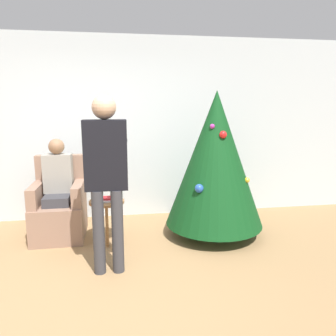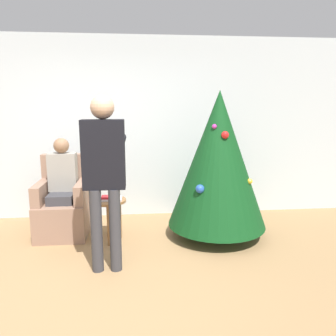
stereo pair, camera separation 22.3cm
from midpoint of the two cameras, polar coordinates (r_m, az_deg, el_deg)
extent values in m
plane|color=#99754C|center=(3.26, -12.59, -20.93)|extent=(14.00, 14.00, 0.00)
cube|color=silver|center=(5.01, -11.71, 6.67)|extent=(8.00, 0.06, 2.70)
cylinder|color=brown|center=(4.49, 6.46, -10.40)|extent=(0.10, 0.10, 0.15)
cone|color=#0F4219|center=(4.24, 6.74, 1.57)|extent=(1.27, 1.27, 1.73)
sphere|color=#2856B2|center=(3.91, 3.82, -3.57)|extent=(0.11, 0.11, 0.11)
sphere|color=#B23399|center=(4.03, 6.14, 7.23)|extent=(0.06, 0.06, 0.06)
sphere|color=gold|center=(4.18, 12.11, -2.09)|extent=(0.07, 0.07, 0.07)
sphere|color=red|center=(4.00, 7.99, 5.78)|extent=(0.09, 0.09, 0.09)
cube|color=#93705B|center=(4.59, -19.67, -8.47)|extent=(0.64, 0.75, 0.46)
cube|color=#93705B|center=(4.74, -19.42, -1.30)|extent=(0.64, 0.14, 0.58)
cube|color=#93705B|center=(4.54, -23.19, -4.19)|extent=(0.12, 0.67, 0.26)
cube|color=#93705B|center=(4.44, -16.68, -4.09)|extent=(0.12, 0.67, 0.26)
cylinder|color=#38383D|center=(4.43, -21.43, -9.32)|extent=(0.11, 0.11, 0.46)
cylinder|color=#38383D|center=(4.39, -18.85, -9.33)|extent=(0.11, 0.11, 0.46)
cube|color=#38383D|center=(4.46, -20.03, -5.16)|extent=(0.32, 0.40, 0.12)
cube|color=gray|center=(4.53, -19.94, -0.86)|extent=(0.36, 0.20, 0.50)
sphere|color=#936B4C|center=(4.47, -20.23, 3.53)|extent=(0.20, 0.20, 0.20)
cylinder|color=#38383D|center=(3.47, -13.83, -10.90)|extent=(0.12, 0.12, 0.87)
cylinder|color=#38383D|center=(3.45, -10.63, -10.84)|extent=(0.12, 0.12, 0.87)
cube|color=black|center=(3.31, -12.73, 2.21)|extent=(0.42, 0.20, 0.69)
sphere|color=tan|center=(3.31, -13.04, 10.27)|extent=(0.24, 0.24, 0.24)
cylinder|color=black|center=(3.50, -15.57, 4.82)|extent=(0.08, 0.30, 0.08)
cylinder|color=black|center=(3.48, -9.67, 5.03)|extent=(0.08, 0.30, 0.08)
cube|color=white|center=(3.66, -9.64, 5.34)|extent=(0.04, 0.14, 0.04)
cylinder|color=olive|center=(4.16, -12.16, -5.78)|extent=(0.43, 0.43, 0.03)
cylinder|color=olive|center=(4.10, -12.12, -10.03)|extent=(0.04, 0.04, 0.51)
cylinder|color=olive|center=(4.31, -10.19, -8.91)|extent=(0.04, 0.04, 0.51)
cylinder|color=olive|center=(4.32, -13.72, -8.98)|extent=(0.04, 0.04, 0.51)
cube|color=silver|center=(4.15, -12.18, -5.45)|extent=(0.33, 0.21, 0.02)
cube|color=#B21E23|center=(4.14, -12.19, -5.16)|extent=(0.17, 0.13, 0.02)
camera|label=1|loc=(0.11, -91.72, -0.34)|focal=35.00mm
camera|label=2|loc=(0.11, 88.28, 0.34)|focal=35.00mm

